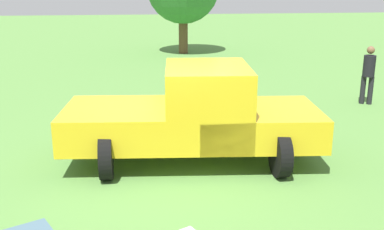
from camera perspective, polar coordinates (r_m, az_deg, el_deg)
name	(u,v)px	position (r m, az deg, el deg)	size (l,w,h in m)	color
ground_plane	(173,167)	(8.63, -2.32, -6.34)	(80.00, 80.00, 0.00)	#54843D
pickup_truck	(198,113)	(8.62, 0.80, 0.29)	(2.64, 4.86, 1.82)	black
person_visitor	(369,72)	(13.63, 20.87, 4.96)	(0.43, 0.43, 1.61)	black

